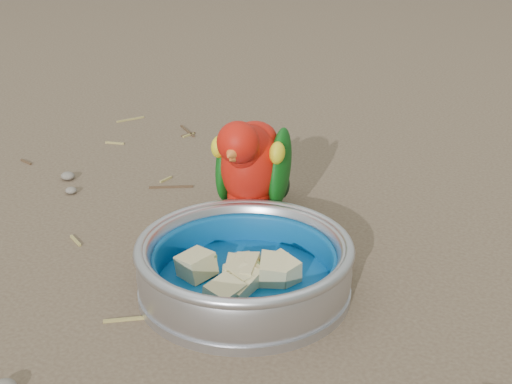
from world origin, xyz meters
The scene contains 6 objects.
ground centered at (0.00, 0.00, 0.00)m, with size 60.00×60.00×0.00m, color brown.
food_bowl centered at (0.07, 0.00, 0.01)m, with size 0.23×0.23×0.02m, color #B2B2BA.
bowl_wall centered at (0.07, 0.00, 0.04)m, with size 0.23×0.23×0.04m, color #B2B2BA, non-canonical shape.
fruit_wedges centered at (0.07, 0.00, 0.03)m, with size 0.14×0.14×0.03m, color #C7BA7F, non-canonical shape.
lory_parrot centered at (0.00, 0.14, 0.08)m, with size 0.09×0.19×0.16m, color #BA1309, non-canonical shape.
ground_debris centered at (0.03, 0.04, 0.00)m, with size 0.90×0.80×0.01m, color #9D8D49, non-canonical shape.
Camera 1 is at (0.40, -0.58, 0.41)m, focal length 50.00 mm.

